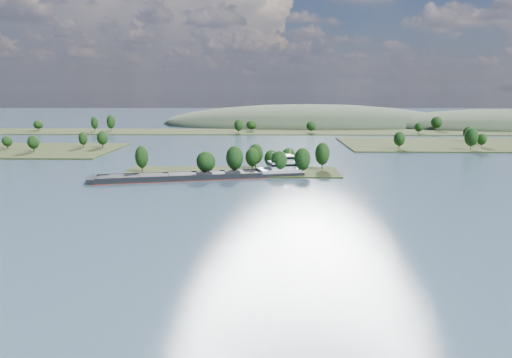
{
  "coord_description": "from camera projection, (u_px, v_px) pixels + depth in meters",
  "views": [
    {
      "loc": [
        17.35,
        -50.56,
        38.87
      ],
      "look_at": [
        12.67,
        130.0,
        6.0
      ],
      "focal_mm": 35.0,
      "sensor_mm": 36.0,
      "label": 1
    }
  ],
  "objects": [
    {
      "name": "hill_west",
      "position": [
        308.0,
        124.0,
        547.35
      ],
      "size": [
        320.0,
        160.0,
        44.0
      ],
      "primitive_type": "ellipsoid",
      "color": "#37452F",
      "rests_on": "ground"
    },
    {
      "name": "cargo_barge",
      "position": [
        214.0,
        174.0,
        219.22
      ],
      "size": [
        93.28,
        33.5,
        12.63
      ],
      "color": "black",
      "rests_on": "ground"
    },
    {
      "name": "tree_island",
      "position": [
        246.0,
        164.0,
        231.95
      ],
      "size": [
        100.0,
        32.08,
        14.2
      ],
      "color": "#263115",
      "rests_on": "ground"
    },
    {
      "name": "ground",
      "position": [
        219.0,
        201.0,
        175.15
      ],
      "size": [
        1800.0,
        1800.0,
        0.0
      ],
      "primitive_type": "plane",
      "color": "#374F60",
      "rests_on": "ground"
    },
    {
      "name": "back_shoreline",
      "position": [
        259.0,
        131.0,
        449.97
      ],
      "size": [
        900.0,
        60.0,
        16.22
      ],
      "color": "#263115",
      "rests_on": "ground"
    },
    {
      "name": "hill_east",
      "position": [
        505.0,
        127.0,
        512.75
      ],
      "size": [
        260.0,
        140.0,
        36.0
      ],
      "primitive_type": "ellipsoid",
      "color": "#37452F",
      "rests_on": "ground"
    }
  ]
}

